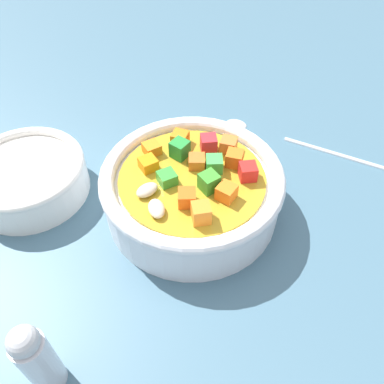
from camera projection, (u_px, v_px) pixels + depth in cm
name	position (u px, v px, depth cm)	size (l,w,h in cm)	color
ground_plane	(192.00, 214.00, 48.29)	(140.00, 140.00, 2.00)	#42667A
soup_bowl_main	(192.00, 189.00, 45.02)	(20.34, 20.34, 7.42)	white
spoon	(285.00, 137.00, 55.98)	(22.84, 5.36, 0.75)	silver
side_bowl_small	(27.00, 177.00, 47.74)	(14.13, 14.13, 4.72)	white
pepper_shaker	(37.00, 359.00, 31.22)	(2.72, 2.72, 9.24)	silver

